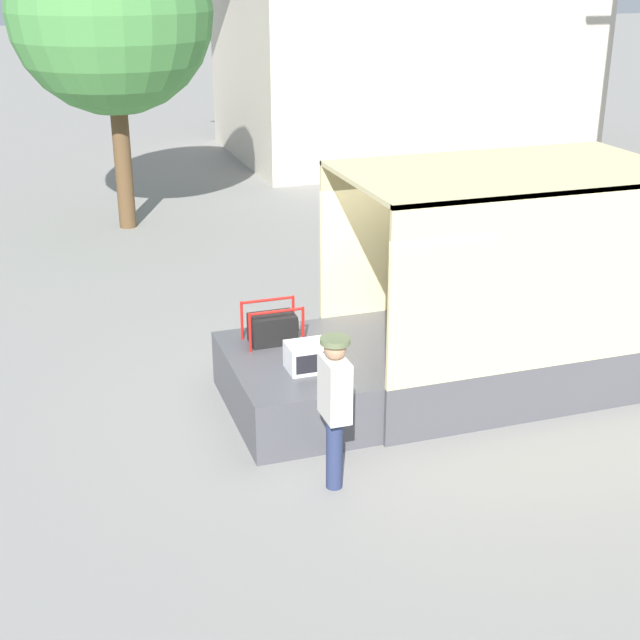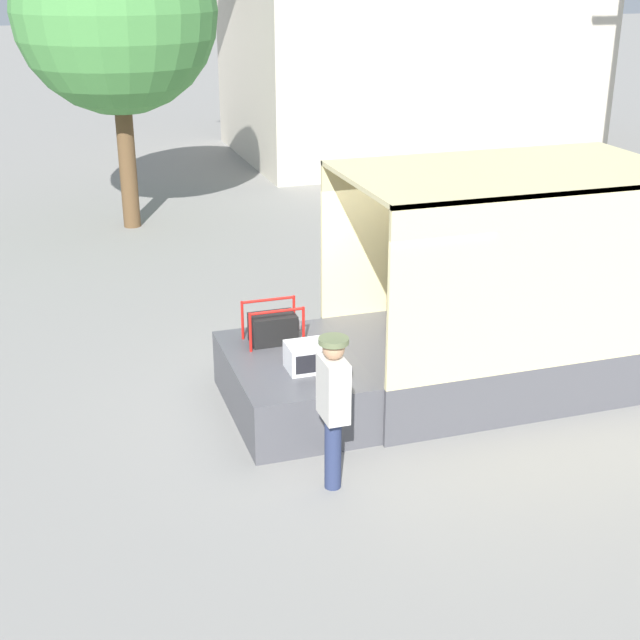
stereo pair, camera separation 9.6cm
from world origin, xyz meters
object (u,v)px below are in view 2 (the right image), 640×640
Objects in this scene: portable_generator at (275,327)px; street_tree at (115,11)px; worker_person at (333,397)px; box_truck at (599,306)px; microwave at (309,356)px.

street_tree is (-0.84, 8.67, 3.45)m from portable_generator.
street_tree reaches higher than worker_person.
portable_generator is 2.39m from worker_person.
box_truck reaches higher than microwave.
portable_generator is at bearing 172.63° from box_truck.
microwave is 0.72× the size of portable_generator.
worker_person is at bearing -157.82° from box_truck.
street_tree is at bearing 119.69° from box_truck.
microwave is 0.30× the size of worker_person.
worker_person is at bearing -90.30° from portable_generator.
worker_person is (-0.01, -2.39, 0.15)m from portable_generator.
street_tree is at bearing 94.26° from worker_person.
street_tree is at bearing 95.96° from microwave.
worker_person is at bearing -97.06° from microwave.
box_truck reaches higher than portable_generator.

